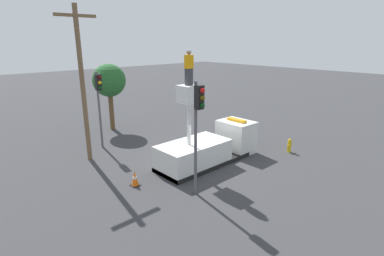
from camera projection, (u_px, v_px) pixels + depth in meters
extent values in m
plane|color=#38383A|center=(204.00, 163.00, 17.16)|extent=(120.00, 120.00, 0.00)
cube|color=black|center=(204.00, 161.00, 17.13)|extent=(5.68, 2.18, 0.24)
cube|color=silver|center=(193.00, 155.00, 16.43)|extent=(4.05, 2.12, 1.43)
cube|color=silver|center=(236.00, 136.00, 18.73)|extent=(1.63, 2.12, 1.98)
cube|color=black|center=(244.00, 128.00, 19.16)|extent=(0.03, 1.80, 0.79)
cube|color=orange|center=(237.00, 120.00, 18.43)|extent=(0.36, 1.27, 0.14)
cylinder|color=silver|center=(189.00, 123.00, 15.69)|extent=(0.22, 0.22, 2.36)
cube|color=silver|center=(189.00, 94.00, 15.26)|extent=(0.97, 0.97, 0.90)
cube|color=#38383D|center=(189.00, 77.00, 15.01)|extent=(0.34, 0.26, 0.84)
cube|color=#F29E0C|center=(189.00, 62.00, 14.80)|extent=(0.40, 0.26, 0.66)
sphere|color=#9E704C|center=(189.00, 52.00, 14.67)|extent=(0.23, 0.23, 0.23)
cylinder|color=white|center=(189.00, 51.00, 14.65)|extent=(0.26, 0.26, 0.09)
cylinder|color=#515156|center=(196.00, 140.00, 13.06)|extent=(0.14, 0.14, 5.17)
cube|color=black|center=(199.00, 97.00, 12.37)|extent=(0.34, 0.28, 1.00)
sphere|color=red|center=(202.00, 90.00, 12.15)|extent=(0.22, 0.22, 0.22)
sphere|color=#503C07|center=(202.00, 98.00, 12.24)|extent=(0.22, 0.22, 0.22)
sphere|color=#083710|center=(202.00, 105.00, 12.33)|extent=(0.22, 0.22, 0.22)
cylinder|color=#515156|center=(99.00, 111.00, 19.08)|extent=(0.14, 0.14, 4.94)
cube|color=black|center=(98.00, 82.00, 18.42)|extent=(0.34, 0.28, 1.00)
sphere|color=#490707|center=(99.00, 77.00, 18.20)|extent=(0.22, 0.22, 0.22)
sphere|color=gold|center=(100.00, 83.00, 18.29)|extent=(0.22, 0.22, 0.22)
sphere|color=#083710|center=(100.00, 88.00, 18.38)|extent=(0.22, 0.22, 0.22)
cylinder|color=gold|center=(289.00, 147.00, 18.79)|extent=(0.23, 0.23, 0.72)
sphere|color=gold|center=(290.00, 140.00, 18.67)|extent=(0.20, 0.20, 0.20)
cylinder|color=gold|center=(288.00, 146.00, 18.66)|extent=(0.12, 0.09, 0.09)
cylinder|color=gold|center=(291.00, 145.00, 18.89)|extent=(0.12, 0.09, 0.09)
cube|color=black|center=(135.00, 185.00, 14.54)|extent=(0.43, 0.43, 0.03)
cone|color=orange|center=(135.00, 178.00, 14.43)|extent=(0.36, 0.36, 0.77)
cylinder|color=white|center=(135.00, 178.00, 14.42)|extent=(0.19, 0.19, 0.11)
cylinder|color=brown|center=(112.00, 111.00, 23.33)|extent=(0.36, 0.36, 2.99)
sphere|color=#235B28|center=(109.00, 80.00, 22.66)|extent=(2.48, 2.48, 2.48)
cylinder|color=brown|center=(83.00, 87.00, 16.52)|extent=(0.26, 0.26, 8.62)
cube|color=brown|center=(75.00, 15.00, 15.48)|extent=(2.20, 0.16, 0.16)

